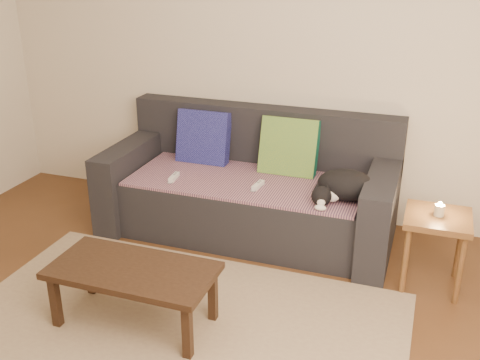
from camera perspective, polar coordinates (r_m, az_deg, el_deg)
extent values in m
plane|color=brown|center=(3.09, -8.73, -17.59)|extent=(4.50, 4.50, 0.00)
cube|color=beige|center=(4.28, 3.02, 13.34)|extent=(4.50, 0.04, 2.60)
cube|color=#232328|center=(4.14, 0.73, -2.77)|extent=(1.70, 0.78, 0.42)
cube|color=#232328|center=(4.34, 2.47, 4.57)|extent=(2.10, 0.18, 0.45)
cube|color=#232328|center=(4.48, -10.85, 0.05)|extent=(0.20, 0.90, 0.60)
cube|color=#232328|center=(3.93, 13.98, -3.46)|extent=(0.20, 0.90, 0.60)
cube|color=#392443|center=(4.04, 0.65, -0.06)|extent=(1.66, 0.74, 0.02)
cube|color=#141557|center=(4.34, -3.74, 4.36)|extent=(0.41, 0.19, 0.42)
cube|color=#0D5643|center=(4.14, 5.01, 3.38)|extent=(0.42, 0.22, 0.43)
ellipsoid|color=black|center=(3.75, 10.72, -0.49)|extent=(0.44, 0.38, 0.20)
sphere|color=black|center=(3.63, 8.28, -1.61)|extent=(0.16, 0.16, 0.13)
sphere|color=white|center=(3.59, 8.24, -2.25)|extent=(0.07, 0.07, 0.05)
ellipsoid|color=black|center=(3.71, 13.09, -2.00)|extent=(0.16, 0.09, 0.04)
cube|color=white|center=(4.06, -6.73, 0.29)|extent=(0.05, 0.15, 0.03)
cube|color=white|center=(3.89, 1.84, -0.54)|extent=(0.05, 0.15, 0.03)
cube|color=brown|center=(3.60, 19.49, -3.70)|extent=(0.39, 0.39, 0.04)
cylinder|color=brown|center=(3.57, 16.43, -7.94)|extent=(0.03, 0.03, 0.45)
cylinder|color=brown|center=(3.58, 21.43, -8.55)|extent=(0.03, 0.03, 0.45)
cylinder|color=brown|center=(3.84, 16.77, -5.69)|extent=(0.03, 0.03, 0.45)
cylinder|color=brown|center=(3.85, 21.39, -6.27)|extent=(0.03, 0.03, 0.45)
cylinder|color=beige|center=(3.58, 19.60, -2.92)|extent=(0.06, 0.06, 0.07)
sphere|color=#FFBF59|center=(3.56, 19.69, -2.26)|extent=(0.02, 0.02, 0.02)
cube|color=tan|center=(3.19, -7.44, -15.92)|extent=(2.50, 1.80, 0.01)
cube|color=#311F13|center=(3.16, -10.87, -9.03)|extent=(0.91, 0.46, 0.04)
cube|color=#311F13|center=(3.34, -18.24, -11.67)|extent=(0.05, 0.05, 0.33)
cube|color=#311F13|center=(2.98, -5.36, -15.14)|extent=(0.05, 0.05, 0.33)
cube|color=#311F13|center=(3.57, -14.92, -8.88)|extent=(0.05, 0.05, 0.33)
cube|color=#311F13|center=(3.23, -2.78, -11.65)|extent=(0.05, 0.05, 0.33)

